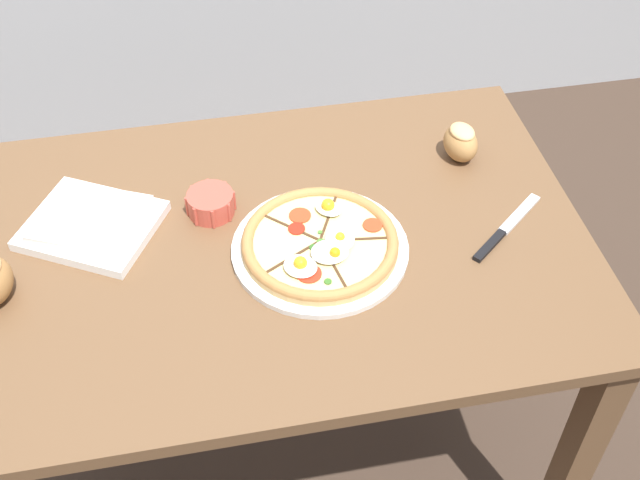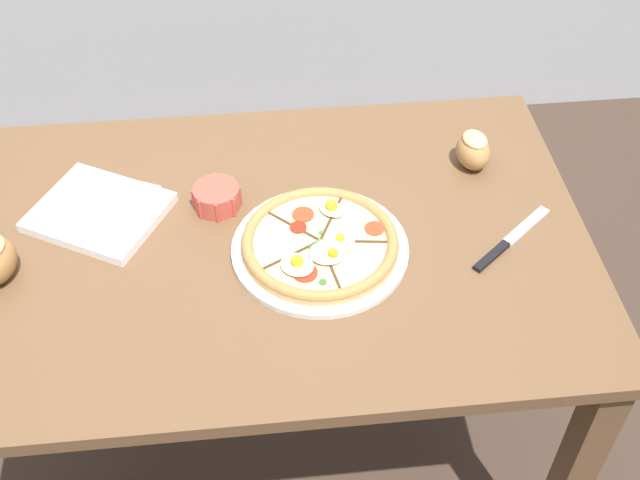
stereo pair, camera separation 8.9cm
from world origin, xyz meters
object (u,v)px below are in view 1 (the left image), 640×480
ramekin_bowl (211,203)px  knife_main (506,228)px  dining_table (275,282)px  pizza (320,244)px  napkin_folded (91,223)px  bread_piece_near (461,142)px

ramekin_bowl → knife_main: ramekin_bowl is taller
dining_table → pizza: bearing=-28.5°
napkin_folded → knife_main: napkin_folded is taller
ramekin_bowl → knife_main: (0.55, -0.16, -0.02)m
napkin_folded → knife_main: (0.78, -0.15, -0.01)m
pizza → ramekin_bowl: bearing=142.3°
pizza → bread_piece_near: bread_piece_near is taller
pizza → knife_main: pizza is taller
pizza → knife_main: bearing=-1.5°
pizza → ramekin_bowl: (-0.19, 0.15, 0.01)m
ramekin_bowl → bread_piece_near: 0.53m
ramekin_bowl → dining_table: bearing=-43.7°
ramekin_bowl → napkin_folded: 0.23m
knife_main → bread_piece_near: bearing=55.9°
bread_piece_near → ramekin_bowl: bearing=-172.4°
ramekin_bowl → pizza: bearing=-37.7°
pizza → knife_main: (0.36, -0.01, -0.01)m
bread_piece_near → dining_table: bearing=-158.0°
ramekin_bowl → napkin_folded: (-0.23, -0.01, -0.01)m
dining_table → knife_main: knife_main is taller
ramekin_bowl → napkin_folded: ramekin_bowl is taller
dining_table → bread_piece_near: size_ratio=12.24×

